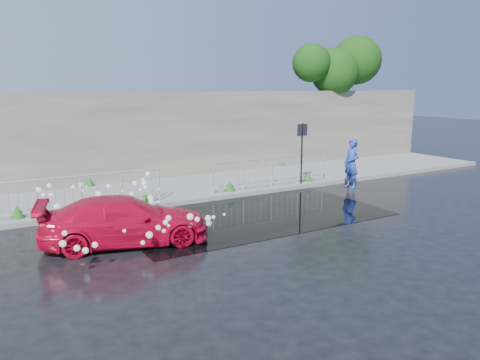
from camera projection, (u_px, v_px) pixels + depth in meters
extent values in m
plane|color=black|center=(251.00, 223.00, 13.51)|extent=(90.00, 90.00, 0.00)
cube|color=gray|center=(182.00, 188.00, 17.72)|extent=(30.00, 4.00, 0.15)
cube|color=gray|center=(205.00, 199.00, 16.03)|extent=(30.00, 0.25, 0.16)
cube|color=#575349|center=(159.00, 135.00, 19.22)|extent=(30.00, 0.60, 3.50)
cube|color=black|center=(248.00, 213.00, 14.60)|extent=(8.00, 5.00, 0.01)
cylinder|color=black|center=(302.00, 156.00, 17.96)|extent=(0.06, 0.06, 2.50)
cube|color=black|center=(302.00, 130.00, 17.77)|extent=(0.45, 0.04, 0.45)
cylinder|color=#332114|center=(330.00, 112.00, 24.90)|extent=(0.36, 0.36, 5.00)
sphere|color=#11370D|center=(334.00, 72.00, 23.56)|extent=(2.41, 2.41, 2.41)
sphere|color=#11370D|center=(357.00, 60.00, 24.19)|extent=(2.50, 2.50, 2.50)
sphere|color=#11370D|center=(311.00, 63.00, 22.74)|extent=(1.88, 1.88, 1.88)
cylinder|color=silver|center=(159.00, 184.00, 15.46)|extent=(0.05, 0.05, 1.10)
cylinder|color=silver|center=(80.00, 176.00, 14.12)|extent=(5.00, 0.04, 0.04)
cylinder|color=silver|center=(82.00, 206.00, 14.31)|extent=(5.00, 0.04, 0.04)
cylinder|color=silver|center=(213.00, 178.00, 16.45)|extent=(0.05, 0.05, 1.10)
cylinder|color=silver|center=(323.00, 166.00, 18.93)|extent=(0.05, 0.05, 1.10)
cylinder|color=silver|center=(272.00, 158.00, 17.59)|extent=(5.00, 0.04, 0.04)
cylinder|color=silver|center=(272.00, 183.00, 17.78)|extent=(5.00, 0.04, 0.04)
cone|color=#1C4E15|center=(17.00, 211.00, 13.44)|extent=(0.40, 0.40, 0.40)
cone|color=#1C4E15|center=(145.00, 197.00, 15.33)|extent=(0.36, 0.36, 0.33)
cone|color=#1C4E15|center=(230.00, 186.00, 16.91)|extent=(0.44, 0.44, 0.37)
cone|color=#1C4E15|center=(308.00, 177.00, 18.70)|extent=(0.38, 0.38, 0.32)
cone|color=#1C4E15|center=(89.00, 181.00, 17.79)|extent=(0.42, 0.42, 0.37)
cone|color=#1C4E15|center=(282.00, 163.00, 22.26)|extent=(0.34, 0.34, 0.29)
sphere|color=white|center=(151.00, 202.00, 13.62)|extent=(0.16, 0.16, 0.16)
sphere|color=white|center=(64.00, 212.00, 12.69)|extent=(0.11, 0.11, 0.11)
sphere|color=white|center=(83.00, 191.00, 13.68)|extent=(0.06, 0.06, 0.06)
sphere|color=white|center=(92.00, 224.00, 12.36)|extent=(0.13, 0.13, 0.13)
sphere|color=white|center=(57.00, 207.00, 12.76)|extent=(0.18, 0.18, 0.18)
sphere|color=white|center=(151.00, 198.00, 14.00)|extent=(0.18, 0.18, 0.18)
sphere|color=white|center=(159.00, 189.00, 14.42)|extent=(0.07, 0.07, 0.07)
sphere|color=white|center=(148.00, 174.00, 14.99)|extent=(0.16, 0.16, 0.16)
sphere|color=white|center=(145.00, 188.00, 14.12)|extent=(0.11, 0.11, 0.11)
sphere|color=white|center=(123.00, 191.00, 14.00)|extent=(0.09, 0.09, 0.09)
sphere|color=white|center=(49.00, 186.00, 13.47)|extent=(0.14, 0.14, 0.14)
sphere|color=white|center=(103.00, 200.00, 13.40)|extent=(0.07, 0.07, 0.07)
sphere|color=white|center=(142.00, 220.00, 12.76)|extent=(0.12, 0.12, 0.12)
sphere|color=white|center=(81.00, 185.00, 14.19)|extent=(0.14, 0.14, 0.14)
sphere|color=white|center=(164.00, 212.00, 13.30)|extent=(0.11, 0.11, 0.11)
sphere|color=white|center=(38.00, 206.00, 12.52)|extent=(0.13, 0.13, 0.13)
sphere|color=white|center=(104.00, 215.00, 12.77)|extent=(0.11, 0.11, 0.11)
sphere|color=white|center=(74.00, 234.00, 12.12)|extent=(0.08, 0.08, 0.08)
sphere|color=white|center=(56.00, 207.00, 12.51)|extent=(0.13, 0.13, 0.13)
sphere|color=white|center=(86.00, 187.00, 13.98)|extent=(0.07, 0.07, 0.07)
sphere|color=white|center=(116.00, 197.00, 13.66)|extent=(0.17, 0.17, 0.17)
sphere|color=white|center=(158.00, 202.00, 13.83)|extent=(0.08, 0.08, 0.08)
sphere|color=white|center=(115.00, 215.00, 12.98)|extent=(0.16, 0.16, 0.16)
sphere|color=white|center=(51.00, 195.00, 12.95)|extent=(0.12, 0.12, 0.12)
sphere|color=white|center=(98.00, 194.00, 13.60)|extent=(0.18, 0.18, 0.18)
sphere|color=white|center=(108.00, 186.00, 14.24)|extent=(0.13, 0.13, 0.13)
sphere|color=white|center=(73.00, 187.00, 13.69)|extent=(0.11, 0.11, 0.11)
sphere|color=white|center=(135.00, 183.00, 14.29)|extent=(0.16, 0.16, 0.16)
sphere|color=white|center=(81.00, 206.00, 12.85)|extent=(0.10, 0.10, 0.10)
sphere|color=white|center=(143.00, 180.00, 15.04)|extent=(0.13, 0.13, 0.13)
sphere|color=white|center=(39.00, 190.00, 13.22)|extent=(0.17, 0.17, 0.17)
sphere|color=white|center=(156.00, 222.00, 13.18)|extent=(0.11, 0.11, 0.11)
sphere|color=white|center=(43.00, 195.00, 12.81)|extent=(0.11, 0.11, 0.11)
sphere|color=white|center=(140.00, 190.00, 13.83)|extent=(0.10, 0.10, 0.10)
sphere|color=white|center=(56.00, 217.00, 12.06)|extent=(0.14, 0.14, 0.14)
sphere|color=white|center=(144.00, 183.00, 14.64)|extent=(0.18, 0.18, 0.18)
sphere|color=white|center=(120.00, 202.00, 13.41)|extent=(0.18, 0.18, 0.18)
sphere|color=white|center=(132.00, 194.00, 13.77)|extent=(0.14, 0.14, 0.14)
sphere|color=white|center=(190.00, 217.00, 10.36)|extent=(0.15, 0.15, 0.15)
sphere|color=white|center=(143.00, 243.00, 10.66)|extent=(0.11, 0.11, 0.11)
sphere|color=white|center=(65.00, 233.00, 9.27)|extent=(0.11, 0.11, 0.11)
sphere|color=white|center=(63.00, 244.00, 9.13)|extent=(0.14, 0.14, 0.14)
sphere|color=white|center=(209.00, 223.00, 10.88)|extent=(0.14, 0.14, 0.14)
sphere|color=white|center=(149.00, 235.00, 10.83)|extent=(0.16, 0.16, 0.16)
sphere|color=white|center=(197.00, 219.00, 10.54)|extent=(0.12, 0.12, 0.12)
sphere|color=white|center=(77.00, 248.00, 9.91)|extent=(0.14, 0.14, 0.14)
sphere|color=white|center=(124.00, 231.00, 9.70)|extent=(0.08, 0.08, 0.08)
sphere|color=white|center=(190.00, 225.00, 11.45)|extent=(0.12, 0.12, 0.12)
sphere|color=white|center=(95.00, 245.00, 9.85)|extent=(0.13, 0.13, 0.13)
sphere|color=white|center=(214.00, 217.00, 11.36)|extent=(0.09, 0.09, 0.09)
sphere|color=white|center=(158.00, 228.00, 10.37)|extent=(0.12, 0.12, 0.12)
sphere|color=white|center=(85.00, 251.00, 10.32)|extent=(0.15, 0.15, 0.15)
sphere|color=white|center=(164.00, 231.00, 10.61)|extent=(0.10, 0.10, 0.10)
sphere|color=white|center=(208.00, 218.00, 10.62)|extent=(0.14, 0.14, 0.14)
sphere|color=white|center=(169.00, 226.00, 9.80)|extent=(0.07, 0.07, 0.07)
sphere|color=white|center=(224.00, 214.00, 10.62)|extent=(0.07, 0.07, 0.07)
sphere|color=white|center=(168.00, 218.00, 10.42)|extent=(0.13, 0.13, 0.13)
sphere|color=white|center=(166.00, 222.00, 10.20)|extent=(0.12, 0.12, 0.12)
imported|color=red|center=(125.00, 221.00, 11.64)|extent=(4.41, 2.60, 1.20)
imported|color=#213EA8|center=(352.00, 163.00, 18.07)|extent=(0.48, 0.71, 1.89)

